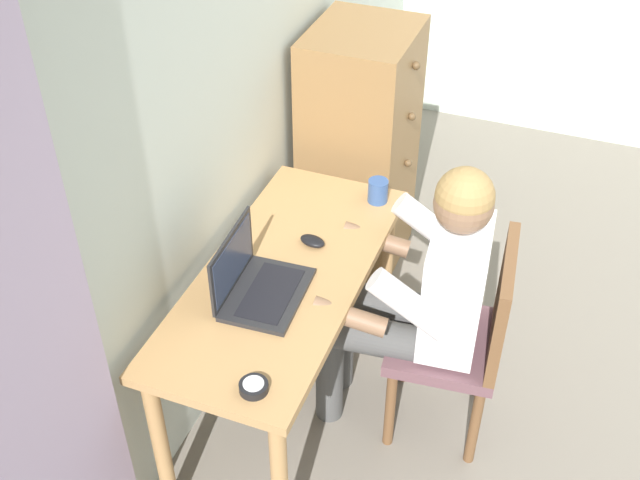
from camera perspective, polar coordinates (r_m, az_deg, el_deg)
The scene contains 10 objects.
wall_back at distance 3.00m, azimuth -5.59°, elevation 12.35°, with size 4.80×0.05×2.50m, color silver.
curtain_panel at distance 2.09m, azimuth -20.38°, elevation -7.62°, with size 0.48×0.03×2.27m, color #B29EBC.
desk at distance 2.87m, azimuth -2.59°, elevation -4.06°, with size 1.27×0.56×0.74m.
dresser at distance 3.68m, azimuth 2.87°, elevation 6.33°, with size 0.53×0.48×1.21m.
chair at distance 2.95m, azimuth 10.50°, elevation -6.75°, with size 0.46×0.44×0.88m.
person_seated at distance 2.84m, azimuth 7.27°, elevation -3.51°, with size 0.57×0.61×1.20m.
laptop at distance 2.68m, azimuth -4.72°, elevation -3.10°, with size 0.35×0.27×0.24m.
computer_mouse at distance 2.90m, azimuth -0.56°, elevation -0.07°, with size 0.06×0.10×0.03m, color black.
desk_clock at distance 2.40m, azimuth -4.85°, elevation -10.60°, with size 0.09×0.09×0.03m.
coffee_mug at distance 3.12m, azimuth 4.26°, elevation 3.62°, with size 0.12×0.08×0.09m.
Camera 1 is at (-2.40, 0.97, 2.56)m, focal length 43.96 mm.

